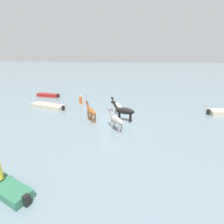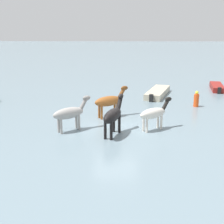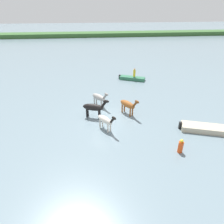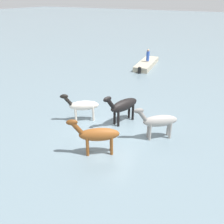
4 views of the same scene
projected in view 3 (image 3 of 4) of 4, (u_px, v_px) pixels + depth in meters
name	position (u px, v px, depth m)	size (l,w,h in m)	color
ground_plane	(105.00, 117.00, 19.15)	(208.12, 208.12, 0.00)	slate
distant_shoreline	(92.00, 36.00, 65.57)	(187.31, 6.00, 2.40)	#365E2D
horse_pinto_flank	(128.00, 105.00, 19.26)	(1.66, 2.22, 1.88)	brown
horse_dark_mare	(106.00, 120.00, 16.86)	(1.59, 2.00, 1.73)	silver
horse_gray_outer	(94.00, 107.00, 18.63)	(2.54, 1.23, 1.99)	black
horse_lead	(99.00, 97.00, 20.79)	(1.77, 2.06, 1.83)	#9E9993
boat_skiff_near	(132.00, 79.00, 28.44)	(3.68, 2.35, 0.71)	#2D6B4C
boat_dinghy_port	(208.00, 129.00, 17.04)	(4.76, 2.61, 0.74)	#B7AD93
person_spotter_bow	(134.00, 73.00, 27.86)	(0.32, 0.32, 1.19)	yellow
buoy_channel_marker	(181.00, 146.00, 14.49)	(0.36, 0.36, 1.14)	#E54C19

